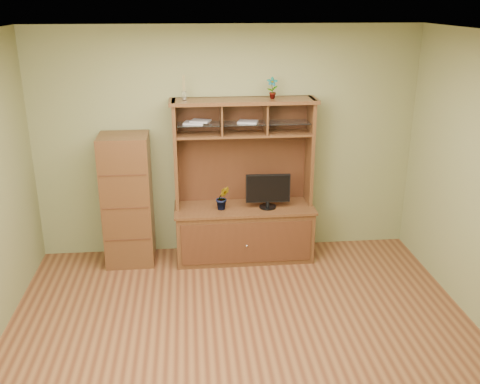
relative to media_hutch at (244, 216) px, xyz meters
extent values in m
cube|color=#522A17|center=(-0.18, -1.73, -0.53)|extent=(4.50, 4.00, 0.02)
cube|color=white|center=(-0.18, -1.73, 2.19)|extent=(4.50, 4.00, 0.02)
cube|color=olive|center=(-0.18, 0.28, 0.83)|extent=(4.50, 0.02, 2.70)
cube|color=olive|center=(-0.18, -3.74, 0.83)|extent=(4.50, 0.02, 2.70)
cube|color=#3F2212|center=(0.00, -0.02, -0.21)|extent=(1.60, 0.55, 0.62)
cube|color=#381D0F|center=(0.00, -0.30, -0.21)|extent=(1.50, 0.01, 0.50)
sphere|color=silver|center=(0.00, -0.32, -0.24)|extent=(0.02, 0.02, 0.02)
cube|color=#3F2212|center=(0.00, -0.02, 0.11)|extent=(1.64, 0.59, 0.03)
cube|color=#3F2212|center=(-0.78, 0.08, 0.75)|extent=(0.04, 0.35, 1.25)
cube|color=#3F2212|center=(0.78, 0.08, 0.75)|extent=(0.04, 0.35, 1.25)
cube|color=#381D0F|center=(0.00, 0.24, 0.75)|extent=(1.52, 0.02, 1.25)
cube|color=#3F2212|center=(0.00, 0.08, 1.36)|extent=(1.66, 0.40, 0.04)
cube|color=#3F2212|center=(0.00, 0.08, 0.98)|extent=(1.52, 0.32, 0.02)
cube|color=#3F2212|center=(-0.25, 0.08, 1.16)|extent=(0.02, 0.31, 0.35)
cube|color=#3F2212|center=(0.25, 0.08, 1.16)|extent=(0.02, 0.31, 0.35)
cube|color=silver|center=(0.00, 0.07, 1.11)|extent=(1.50, 0.27, 0.01)
cylinder|color=black|center=(0.27, -0.08, 0.14)|extent=(0.20, 0.20, 0.02)
cylinder|color=black|center=(0.27, -0.08, 0.18)|extent=(0.04, 0.04, 0.06)
cube|color=black|center=(0.27, -0.08, 0.37)|extent=(0.51, 0.06, 0.33)
imported|color=#20521C|center=(-0.26, -0.08, 0.27)|extent=(0.17, 0.14, 0.29)
imported|color=#326B25|center=(0.32, 0.08, 1.50)|extent=(0.13, 0.10, 0.24)
cylinder|color=silver|center=(-0.66, 0.08, 1.43)|extent=(0.06, 0.06, 0.10)
cylinder|color=#A48B52|center=(-0.66, 0.08, 1.56)|extent=(0.04, 0.04, 0.18)
cube|color=#B0B0B5|center=(-0.56, 0.08, 1.12)|extent=(0.26, 0.22, 0.02)
cube|color=#B0B0B5|center=(-0.49, 0.08, 1.14)|extent=(0.25, 0.23, 0.02)
cube|color=#B0B0B5|center=(0.05, 0.08, 1.12)|extent=(0.26, 0.22, 0.02)
cube|color=#3F2212|center=(-1.35, 0.00, 0.25)|extent=(0.55, 0.49, 1.54)
cube|color=#381D0F|center=(-1.35, -0.25, -0.14)|extent=(0.51, 0.01, 0.02)
cube|color=#381D0F|center=(-1.35, -0.25, 0.25)|extent=(0.51, 0.01, 0.01)
cube|color=#381D0F|center=(-1.35, -0.25, 0.63)|extent=(0.51, 0.01, 0.02)
camera|label=1|loc=(-0.62, -5.84, 2.44)|focal=40.00mm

